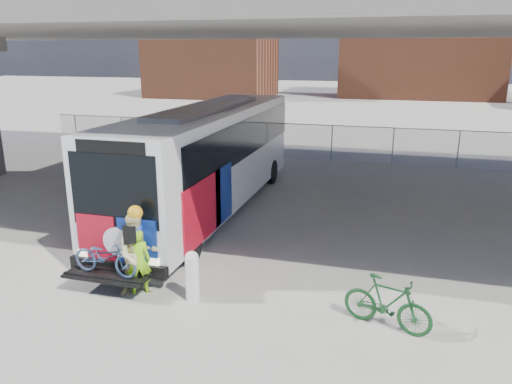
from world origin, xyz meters
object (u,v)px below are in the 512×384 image
at_px(cyclist_tan, 138,253).
at_px(bike_parked, 387,303).
at_px(bus, 209,151).
at_px(cyclist_hivis, 138,259).
at_px(bollard, 192,274).

bearing_deg(cyclist_tan, bike_parked, -37.32).
distance_m(bus, bike_parked, 9.04).
height_order(cyclist_hivis, bike_parked, cyclist_hivis).
relative_size(bus, bollard, 10.88).
distance_m(bus, cyclist_tan, 6.48).
distance_m(bollard, bike_parked, 4.24).
relative_size(bollard, bike_parked, 0.64).
distance_m(bollard, cyclist_hivis, 1.36).
xyz_separation_m(bollard, cyclist_tan, (-1.32, -0.01, 0.37)).
height_order(bus, cyclist_tan, bus).
bearing_deg(bike_parked, bollard, 107.77).
bearing_deg(bus, bike_parked, -45.28).
relative_size(bus, bike_parked, 7.00).
height_order(bus, bollard, bus).
relative_size(bollard, cyclist_tan, 0.55).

